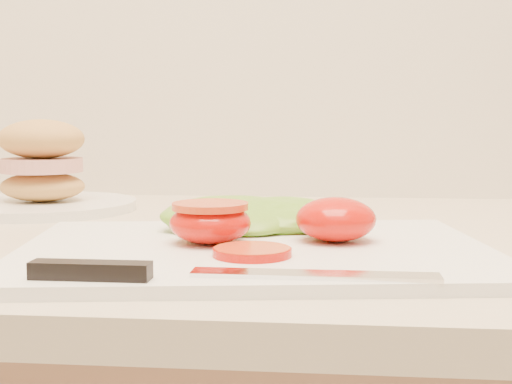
# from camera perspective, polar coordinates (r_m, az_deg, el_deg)

# --- Properties ---
(cutting_board) EXTENTS (0.43, 0.34, 0.01)m
(cutting_board) POSITION_cam_1_polar(r_m,az_deg,el_deg) (0.61, -0.09, -4.75)
(cutting_board) COLOR white
(cutting_board) RESTS_ON counter
(tomato_half_dome) EXTENTS (0.07, 0.07, 0.04)m
(tomato_half_dome) POSITION_cam_1_polar(r_m,az_deg,el_deg) (0.63, 6.40, -2.18)
(tomato_half_dome) COLOR red
(tomato_half_dome) RESTS_ON cutting_board
(tomato_half_cut) EXTENTS (0.07, 0.07, 0.04)m
(tomato_half_cut) POSITION_cam_1_polar(r_m,az_deg,el_deg) (0.62, -3.68, -2.32)
(tomato_half_cut) COLOR red
(tomato_half_cut) RESTS_ON cutting_board
(tomato_slice_0) EXTENTS (0.06, 0.06, 0.01)m
(tomato_slice_0) POSITION_cam_1_polar(r_m,az_deg,el_deg) (0.57, -0.31, -4.80)
(tomato_slice_0) COLOR #D45525
(tomato_slice_0) RESTS_ON cutting_board
(lettuce_leaf_0) EXTENTS (0.16, 0.12, 0.03)m
(lettuce_leaf_0) POSITION_cam_1_polar(r_m,az_deg,el_deg) (0.69, -1.73, -1.96)
(lettuce_leaf_0) COLOR #6BB32F
(lettuce_leaf_0) RESTS_ON cutting_board
(lettuce_leaf_1) EXTENTS (0.14, 0.13, 0.03)m
(lettuce_leaf_1) POSITION_cam_1_polar(r_m,az_deg,el_deg) (0.70, 2.36, -1.91)
(lettuce_leaf_1) COLOR #6BB32F
(lettuce_leaf_1) RESTS_ON cutting_board
(knife) EXTENTS (0.28, 0.04, 0.01)m
(knife) POSITION_cam_1_polar(r_m,az_deg,el_deg) (0.49, -6.17, -6.40)
(knife) COLOR silver
(knife) RESTS_ON cutting_board
(sandwich_plate) EXTENTS (0.23, 0.23, 0.12)m
(sandwich_plate) POSITION_cam_1_polar(r_m,az_deg,el_deg) (0.95, -16.72, 1.07)
(sandwich_plate) COLOR white
(sandwich_plate) RESTS_ON counter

